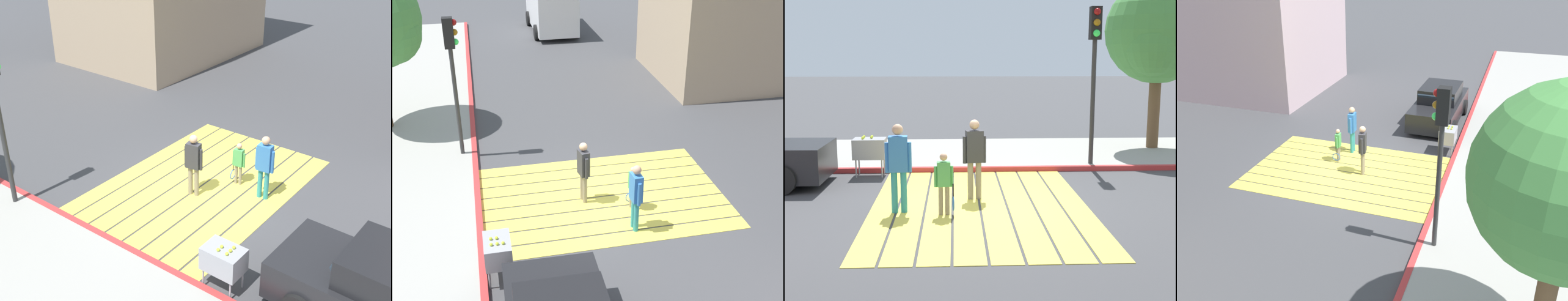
{
  "view_description": "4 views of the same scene",
  "coord_description": "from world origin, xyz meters",
  "views": [
    {
      "loc": [
        -9.53,
        -7.0,
        7.21
      ],
      "look_at": [
        -0.13,
        0.15,
        1.04
      ],
      "focal_mm": 47.6,
      "sensor_mm": 36.0,
      "label": 1
    },
    {
      "loc": [
        -2.99,
        -11.71,
        7.58
      ],
      "look_at": [
        -0.32,
        0.3,
        1.28
      ],
      "focal_mm": 48.81,
      "sensor_mm": 36.0,
      "label": 2
    },
    {
      "loc": [
        10.79,
        -0.49,
        3.09
      ],
      "look_at": [
        -0.65,
        0.04,
        1.03
      ],
      "focal_mm": 50.44,
      "sensor_mm": 36.0,
      "label": 3
    },
    {
      "loc": [
        -5.09,
        12.45,
        7.08
      ],
      "look_at": [
        -0.74,
        -0.45,
        0.72
      ],
      "focal_mm": 41.26,
      "sensor_mm": 36.0,
      "label": 4
    }
  ],
  "objects": [
    {
      "name": "tennis_ball_cart",
      "position": [
        -2.9,
        -2.64,
        0.7
      ],
      "size": [
        0.56,
        0.8,
        1.02
      ],
      "color": "#99999E",
      "rests_on": "ground"
    },
    {
      "name": "crosswalk_stripes",
      "position": [
        0.0,
        -0.0,
        0.01
      ],
      "size": [
        6.4,
        4.35,
        0.01
      ],
      "color": "#EAD64C",
      "rests_on": "ground"
    },
    {
      "name": "pedestrian_child_with_racket",
      "position": [
        0.61,
        -0.7,
        0.67
      ],
      "size": [
        0.29,
        0.38,
        1.21
      ],
      "color": "gray",
      "rests_on": "ground"
    },
    {
      "name": "pedestrian_adult_lead",
      "position": [
        -0.53,
        -0.09,
        0.99
      ],
      "size": [
        0.28,
        0.49,
        1.7
      ],
      "color": "gray",
      "rests_on": "ground"
    },
    {
      "name": "traffic_light_corner",
      "position": [
        -3.58,
        3.17,
        3.04
      ],
      "size": [
        0.39,
        0.28,
        4.24
      ],
      "color": "#2D2D2D",
      "rests_on": "ground"
    },
    {
      "name": "van_down_street",
      "position": [
        1.41,
        17.39,
        1.28
      ],
      "size": [
        2.39,
        5.22,
        2.35
      ],
      "color": "silver",
      "rests_on": "ground"
    },
    {
      "name": "curb_painted",
      "position": [
        -3.25,
        0.0,
        0.07
      ],
      "size": [
        0.16,
        40.0,
        0.13
      ],
      "primitive_type": "cube",
      "color": "#BC3333",
      "rests_on": "ground"
    },
    {
      "name": "ground_plane",
      "position": [
        0.0,
        0.0,
        0.0
      ],
      "size": [
        120.0,
        120.0,
        0.0
      ],
      "primitive_type": "plane",
      "color": "#424244"
    },
    {
      "name": "pedestrian_adult_trailing",
      "position": [
        0.41,
        -1.58,
        1.01
      ],
      "size": [
        0.25,
        0.51,
        1.74
      ],
      "color": "teal",
      "rests_on": "ground"
    }
  ]
}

